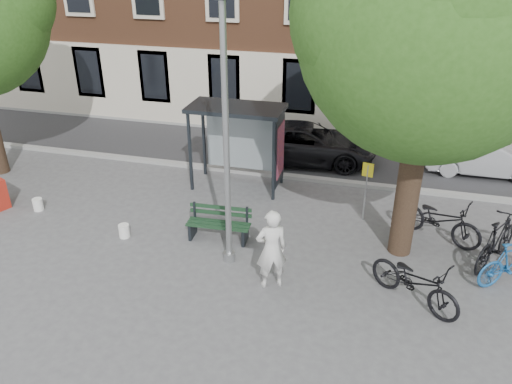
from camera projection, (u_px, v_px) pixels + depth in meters
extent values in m
plane|color=#4C4C4F|center=(230.00, 260.00, 12.20)|extent=(90.00, 90.00, 0.00)
cube|color=#28282B|center=(287.00, 154.00, 18.23)|extent=(40.00, 4.00, 0.01)
cube|color=gray|center=(275.00, 175.00, 16.48)|extent=(40.00, 0.25, 0.12)
cube|color=gray|center=(298.00, 134.00, 19.92)|extent=(40.00, 0.25, 0.12)
cylinder|color=#9EA0A3|center=(226.00, 146.00, 10.84)|extent=(0.14, 0.14, 6.00)
cylinder|color=#9EA0A3|center=(229.00, 256.00, 12.14)|extent=(0.28, 0.28, 0.24)
cylinder|color=black|center=(408.00, 191.00, 11.80)|extent=(0.56, 0.56, 3.40)
sphere|color=#2A5419|center=(433.00, 28.00, 10.13)|extent=(5.60, 5.60, 5.60)
sphere|color=#2A5419|center=(483.00, 1.00, 10.04)|extent=(3.92, 3.92, 3.92)
sphere|color=#2A5419|center=(394.00, 13.00, 9.92)|extent=(4.20, 4.20, 4.20)
sphere|color=#2A5419|center=(452.00, 2.00, 9.04)|extent=(3.64, 3.64, 3.64)
cube|color=#1E2328|center=(190.00, 152.00, 15.09)|extent=(0.08, 0.08, 2.50)
cube|color=#1E2328|center=(274.00, 161.00, 14.49)|extent=(0.08, 0.08, 2.50)
cube|color=#1E2328|center=(204.00, 139.00, 16.12)|extent=(0.08, 0.08, 2.50)
cube|color=#1E2328|center=(282.00, 146.00, 15.53)|extent=(0.08, 0.08, 2.50)
cube|color=#1E2328|center=(236.00, 108.00, 14.71)|extent=(2.85, 1.45, 0.12)
cube|color=#8C999E|center=(242.00, 139.00, 15.77)|extent=(2.34, 0.04, 2.00)
cube|color=#1E2328|center=(278.00, 150.00, 14.95)|extent=(0.12, 1.14, 2.12)
cube|color=#D84C19|center=(281.00, 150.00, 14.94)|extent=(0.02, 0.90, 1.62)
imported|color=silver|center=(271.00, 249.00, 10.90)|extent=(0.83, 0.73, 1.92)
cube|color=#1E2328|center=(193.00, 229.00, 13.09)|extent=(0.10, 0.52, 0.42)
cube|color=#1E2328|center=(245.00, 235.00, 12.84)|extent=(0.10, 0.52, 0.42)
cube|color=#17351F|center=(216.00, 228.00, 12.71)|extent=(1.66, 0.20, 0.04)
cube|color=#17351F|center=(218.00, 224.00, 12.86)|extent=(1.66, 0.20, 0.04)
cube|color=#17351F|center=(220.00, 221.00, 13.01)|extent=(1.66, 0.20, 0.04)
cube|color=#17351F|center=(221.00, 213.00, 13.01)|extent=(1.65, 0.14, 0.09)
cube|color=#17351F|center=(221.00, 207.00, 12.93)|extent=(1.65, 0.14, 0.09)
imported|color=black|center=(439.00, 219.00, 12.81)|extent=(2.37, 1.70, 1.18)
imported|color=#1B5695|center=(512.00, 262.00, 11.17)|extent=(1.81, 1.46, 1.10)
imported|color=black|center=(415.00, 281.00, 10.53)|extent=(2.19, 1.84, 1.13)
imported|color=black|center=(497.00, 241.00, 11.81)|extent=(1.60, 2.09, 1.26)
imported|color=black|center=(306.00, 143.00, 17.40)|extent=(4.98, 2.64, 1.33)
imported|color=#AAACB2|center=(485.00, 157.00, 16.43)|extent=(3.77, 1.40, 1.23)
cylinder|color=white|center=(38.00, 204.00, 14.39)|extent=(0.35, 0.35, 0.36)
cylinder|color=white|center=(124.00, 231.00, 13.08)|extent=(0.31, 0.31, 0.36)
cylinder|color=#9EA0A3|center=(365.00, 193.00, 13.59)|extent=(0.04, 0.04, 1.67)
cube|color=yellow|center=(368.00, 170.00, 13.28)|extent=(0.30, 0.09, 0.39)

